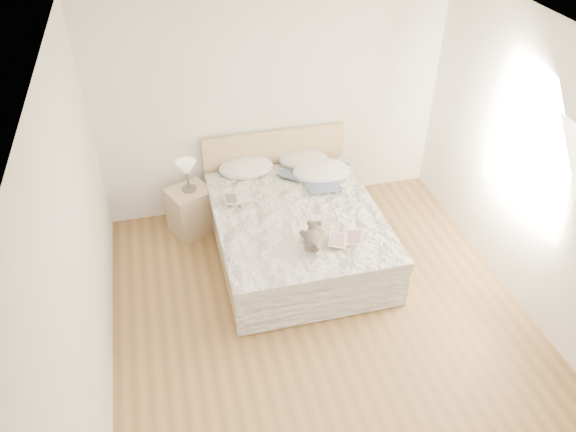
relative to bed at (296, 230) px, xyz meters
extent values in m
cube|color=brown|center=(0.00, -1.19, -0.31)|extent=(4.00, 4.50, 0.00)
cube|color=white|center=(0.00, -1.19, 2.39)|extent=(4.00, 4.50, 0.00)
cube|color=white|center=(0.00, 1.06, 1.04)|extent=(4.00, 0.02, 2.70)
cube|color=white|center=(-2.00, -1.19, 1.04)|extent=(0.02, 4.50, 2.70)
cube|color=white|center=(2.00, -1.19, 1.04)|extent=(0.02, 4.50, 2.70)
cube|color=white|center=(1.99, -0.89, 1.14)|extent=(0.02, 1.30, 1.10)
cube|color=tan|center=(0.00, -0.04, -0.21)|extent=(1.68, 2.08, 0.20)
cube|color=silver|center=(0.00, -0.04, 0.04)|extent=(1.60, 2.00, 0.30)
cube|color=silver|center=(0.00, -0.09, 0.23)|extent=(1.72, 2.05, 0.10)
cube|color=tan|center=(0.00, 1.00, 0.19)|extent=(1.70, 0.06, 1.00)
cube|color=tan|center=(-1.07, 0.68, -0.03)|extent=(0.57, 0.55, 0.56)
cylinder|color=#47423D|center=(-1.06, 0.69, 0.26)|extent=(0.17, 0.17, 0.02)
cylinder|color=#393530|center=(-1.06, 0.69, 0.39)|extent=(0.03, 0.03, 0.23)
cone|color=#F1EACD|center=(-1.06, 0.69, 0.53)|extent=(0.28, 0.28, 0.17)
ellipsoid|color=white|center=(-0.37, 0.87, 0.33)|extent=(0.65, 0.46, 0.19)
ellipsoid|color=silver|center=(0.33, 0.87, 0.33)|extent=(0.71, 0.60, 0.18)
ellipsoid|color=white|center=(0.46, 0.57, 0.33)|extent=(0.71, 0.53, 0.20)
cube|color=silver|center=(-0.57, 0.28, 0.32)|extent=(0.32, 0.24, 0.02)
cube|color=#FAEFC7|center=(0.33, -0.66, 0.32)|extent=(0.41, 0.35, 0.02)
camera|label=1|loc=(-1.25, -4.66, 3.80)|focal=35.00mm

